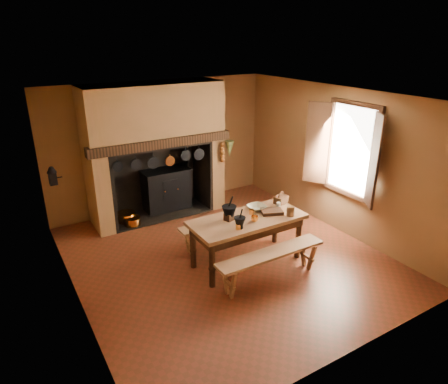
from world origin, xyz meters
name	(u,v)px	position (x,y,z in m)	size (l,w,h in m)	color
floor	(226,257)	(0.00, 0.00, 0.00)	(5.50, 5.50, 0.00)	maroon
ceiling	(226,96)	(0.00, 0.00, 2.80)	(5.50, 5.50, 0.00)	silver
back_wall	(161,145)	(0.00, 2.75, 1.40)	(5.00, 0.02, 2.80)	#92603A
wall_left	(67,216)	(-2.50, 0.00, 1.40)	(0.02, 5.50, 2.80)	#92603A
wall_right	(335,160)	(2.50, 0.00, 1.40)	(0.02, 5.50, 2.80)	#92603A
wall_front	(356,258)	(0.00, -2.75, 1.40)	(5.00, 0.02, 2.80)	#92603A
chimney_breast	(154,133)	(-0.30, 2.31, 1.81)	(2.95, 0.96, 2.80)	#92603A
iron_range	(167,189)	(-0.04, 2.45, 0.48)	(1.12, 0.55, 1.60)	black
hearth_pans	(127,219)	(-1.05, 2.22, 0.09)	(0.51, 0.62, 0.20)	orange
hanging_pans	(163,160)	(-0.34, 1.81, 1.36)	(1.92, 0.29, 0.27)	black
onion_string	(222,152)	(1.00, 1.79, 1.33)	(0.12, 0.10, 0.46)	#934A1B
herb_bunch	(229,149)	(1.18, 1.79, 1.38)	(0.20, 0.20, 0.35)	#58622E
window	(347,151)	(2.35, -0.40, 1.70)	(0.39, 1.75, 1.76)	white
wall_coffee_mill	(52,175)	(-2.42, 1.55, 1.52)	(0.23, 0.16, 0.31)	black
work_table	(247,225)	(0.22, -0.33, 0.71)	(1.94, 0.86, 0.84)	#A26F4A
bench_front	(271,259)	(0.22, -1.00, 0.40)	(1.88, 0.33, 0.53)	#A26F4A
bench_back	(224,226)	(0.22, 0.42, 0.37)	(1.76, 0.31, 0.50)	#A26F4A
mortar_large	(229,212)	(-0.07, -0.23, 0.98)	(0.24, 0.24, 0.41)	black
mortar_small	(240,222)	(-0.09, -0.57, 0.94)	(0.19, 0.19, 0.32)	black
coffee_grinder	(229,216)	(-0.09, -0.24, 0.91)	(0.19, 0.16, 0.20)	#3B1F12
brass_mug_a	(238,226)	(-0.13, -0.59, 0.89)	(0.08, 0.08, 0.09)	orange
brass_mug_b	(252,212)	(0.37, -0.24, 0.88)	(0.08, 0.08, 0.09)	orange
mixing_bowl	(257,208)	(0.55, -0.13, 0.88)	(0.32, 0.32, 0.08)	#BDBA91
stoneware_crock	(291,211)	(0.89, -0.62, 0.92)	(0.13, 0.13, 0.17)	brown
glass_jar	(278,206)	(0.89, -0.30, 0.90)	(0.07, 0.07, 0.12)	beige
wicker_basket	(281,199)	(1.09, -0.12, 0.91)	(0.28, 0.23, 0.23)	#502818
wooden_tray	(272,212)	(0.69, -0.38, 0.87)	(0.35, 0.25, 0.06)	#3B1F12
brass_cup	(255,219)	(0.25, -0.49, 0.89)	(0.12, 0.12, 0.10)	orange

